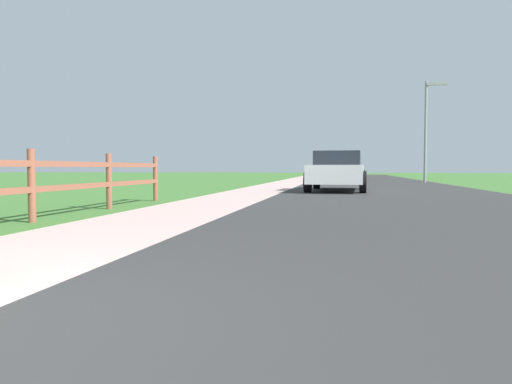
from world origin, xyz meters
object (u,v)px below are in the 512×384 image
(parked_car_red, at_px, (345,168))
(street_lamp, at_px, (428,122))
(parked_suv_white, at_px, (338,171))
(parked_car_silver, at_px, (345,169))
(parked_car_black, at_px, (339,169))

(parked_car_red, distance_m, street_lamp, 9.50)
(parked_car_red, bearing_deg, parked_suv_white, -91.14)
(parked_car_red, bearing_deg, parked_car_silver, -90.28)
(parked_car_black, bearing_deg, parked_suv_white, -89.83)
(parked_car_red, relative_size, parked_car_black, 1.01)
(parked_car_silver, height_order, parked_car_red, parked_car_red)
(parked_suv_white, height_order, parked_car_black, parked_suv_white)
(parked_car_black, height_order, street_lamp, street_lamp)
(parked_suv_white, bearing_deg, street_lamp, 65.73)
(street_lamp, bearing_deg, parked_suv_white, -114.27)
(parked_car_red, height_order, street_lamp, street_lamp)
(parked_car_red, bearing_deg, street_lamp, -61.48)
(parked_suv_white, bearing_deg, parked_car_red, 88.86)
(parked_suv_white, height_order, parked_car_silver, parked_car_silver)
(parked_car_black, bearing_deg, parked_car_silver, -88.57)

